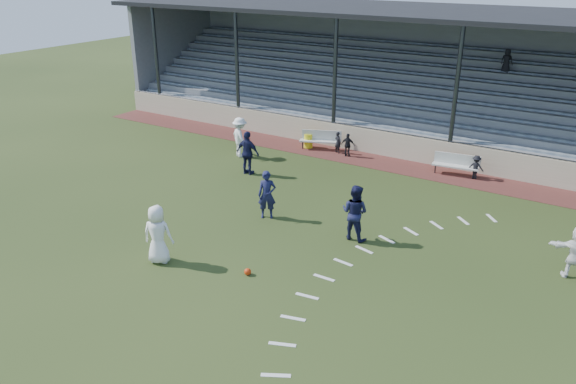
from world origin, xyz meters
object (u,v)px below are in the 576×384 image
object	(u,v)px
player_navy_lead	(267,195)
football	(248,272)
bench_left	(321,138)
trash_bin	(308,141)
bench_right	(456,163)
player_white_lead	(158,234)

from	to	relation	value
player_navy_lead	football	bearing A→B (deg)	-95.76
bench_left	trash_bin	size ratio (longest dim) A/B	2.81
bench_left	football	xyz separation A→B (m)	(4.02, -11.85, -0.48)
bench_left	trash_bin	xyz separation A→B (m)	(-0.64, -0.13, -0.21)
bench_right	player_navy_lead	world-z (taller)	player_navy_lead
trash_bin	player_white_lead	distance (m)	12.67
bench_left	bench_right	distance (m)	6.86
player_white_lead	football	bearing A→B (deg)	173.90
bench_left	player_navy_lead	size ratio (longest dim) A/B	1.10
bench_left	player_white_lead	distance (m)	12.72
bench_right	football	xyz separation A→B (m)	(-2.85, -11.82, -0.48)
bench_right	player_white_lead	size ratio (longest dim) A/B	1.06
player_navy_lead	bench_left	bearing A→B (deg)	73.93
bench_right	trash_bin	world-z (taller)	bench_right
bench_right	player_navy_lead	size ratio (longest dim) A/B	1.12
bench_left	football	distance (m)	12.52
football	player_navy_lead	size ratio (longest dim) A/B	0.12
bench_right	football	size ratio (longest dim) A/B	9.49
bench_right	player_white_lead	world-z (taller)	player_white_lead
trash_bin	football	world-z (taller)	trash_bin
bench_right	player_white_lead	xyz separation A→B (m)	(-5.69, -12.63, 0.38)
bench_left	trash_bin	world-z (taller)	bench_left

